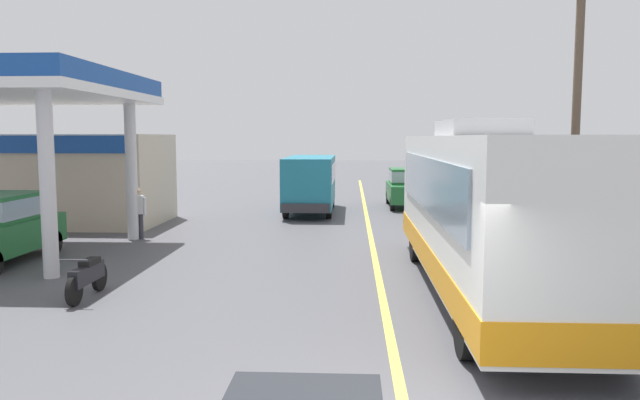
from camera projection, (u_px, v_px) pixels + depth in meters
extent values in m
plane|color=#4C4C51|center=(366.00, 213.00, 26.45)|extent=(120.00, 120.00, 0.00)
cube|color=#D8CC4C|center=(369.00, 230.00, 21.48)|extent=(0.16, 50.00, 0.01)
cube|color=white|center=(487.00, 205.00, 12.71)|extent=(2.50, 11.00, 2.90)
cube|color=orange|center=(486.00, 257.00, 12.82)|extent=(2.54, 11.04, 0.56)
cube|color=#8C9EAD|center=(590.00, 210.00, 7.25)|extent=(2.30, 0.10, 1.40)
cube|color=#8C9EAD|center=(427.00, 184.00, 12.73)|extent=(0.06, 9.35, 1.10)
cube|color=#8C9EAD|center=(550.00, 184.00, 12.60)|extent=(0.06, 9.35, 1.10)
cube|color=white|center=(592.00, 152.00, 7.19)|extent=(1.75, 0.08, 0.32)
cube|color=#B2B2B7|center=(479.00, 128.00, 13.53)|extent=(1.60, 2.80, 0.36)
cylinder|color=black|center=(468.00, 325.00, 9.03)|extent=(0.30, 1.00, 1.00)
cylinder|color=black|center=(619.00, 328.00, 8.92)|extent=(0.30, 1.00, 1.00)
cylinder|color=black|center=(417.00, 242.00, 16.19)|extent=(0.30, 1.00, 1.00)
cylinder|color=black|center=(500.00, 243.00, 16.07)|extent=(0.30, 1.00, 1.00)
cylinder|color=silver|center=(47.00, 180.00, 14.05)|extent=(0.36, 0.36, 4.60)
cylinder|color=silver|center=(131.00, 168.00, 19.42)|extent=(0.36, 0.36, 4.60)
cube|color=beige|center=(70.00, 179.00, 23.15)|extent=(7.00, 4.40, 3.40)
cube|color=#194799|center=(38.00, 144.00, 20.78)|extent=(6.30, 0.10, 0.60)
cube|color=#1E602D|center=(0.00, 207.00, 15.89)|extent=(1.50, 2.31, 0.70)
cube|color=#8C9EAD|center=(0.00, 207.00, 15.89)|extent=(1.53, 2.35, 0.49)
cylinder|color=black|center=(3.00, 242.00, 17.34)|extent=(0.20, 0.64, 0.64)
cylinder|color=black|center=(54.00, 242.00, 17.26)|extent=(0.20, 0.64, 0.64)
cube|color=teal|center=(310.00, 181.00, 26.53)|extent=(2.00, 6.00, 2.10)
cube|color=#8C9EAD|center=(310.00, 172.00, 26.48)|extent=(2.04, 5.10, 0.80)
cube|color=#2D2D33|center=(305.00, 208.00, 23.58)|extent=(1.90, 0.16, 0.36)
cylinder|color=black|center=(286.00, 209.00, 24.69)|extent=(0.22, 0.76, 0.76)
cylinder|color=black|center=(329.00, 209.00, 24.60)|extent=(0.22, 0.76, 0.76)
cylinder|color=black|center=(295.00, 199.00, 28.66)|extent=(0.22, 0.76, 0.76)
cylinder|color=black|center=(332.00, 199.00, 28.57)|extent=(0.22, 0.76, 0.76)
cylinder|color=black|center=(74.00, 291.00, 11.86)|extent=(0.10, 0.60, 0.60)
cylinder|color=black|center=(99.00, 277.00, 13.05)|extent=(0.10, 0.60, 0.60)
cube|color=black|center=(87.00, 274.00, 12.43)|extent=(0.20, 1.30, 0.36)
cube|color=black|center=(90.00, 262.00, 12.56)|extent=(0.24, 0.60, 0.12)
cylinder|color=#2D2D33|center=(74.00, 260.00, 11.85)|extent=(0.55, 0.04, 0.04)
cylinder|color=#33333F|center=(136.00, 226.00, 19.69)|extent=(0.14, 0.14, 0.82)
cylinder|color=#33333F|center=(141.00, 226.00, 19.68)|extent=(0.14, 0.14, 0.82)
cube|color=silver|center=(138.00, 205.00, 19.61)|extent=(0.36, 0.22, 0.60)
sphere|color=tan|center=(137.00, 191.00, 19.56)|extent=(0.22, 0.22, 0.22)
cylinder|color=silver|center=(131.00, 206.00, 19.62)|extent=(0.09, 0.09, 0.58)
cylinder|color=silver|center=(145.00, 206.00, 19.60)|extent=(0.09, 0.09, 0.58)
cube|color=#1E602D|center=(406.00, 192.00, 28.60)|extent=(1.70, 4.20, 0.80)
cube|color=#1E602D|center=(406.00, 176.00, 28.72)|extent=(1.50, 2.31, 0.70)
cube|color=#8C9EAD|center=(406.00, 176.00, 28.72)|extent=(1.53, 2.35, 0.49)
cylinder|color=black|center=(392.00, 204.00, 27.19)|extent=(0.20, 0.64, 0.64)
cylinder|color=black|center=(426.00, 204.00, 27.11)|extent=(0.20, 0.64, 0.64)
cylinder|color=black|center=(388.00, 197.00, 30.17)|extent=(0.20, 0.64, 0.64)
cylinder|color=black|center=(419.00, 197.00, 30.09)|extent=(0.20, 0.64, 0.64)
cylinder|color=brown|center=(576.00, 114.00, 17.27)|extent=(0.24, 0.24, 7.92)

